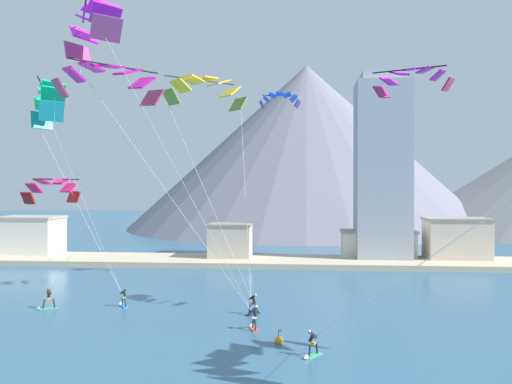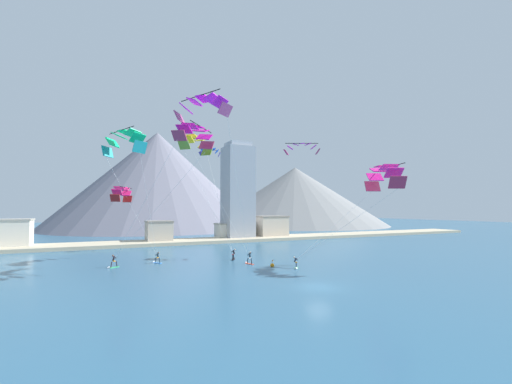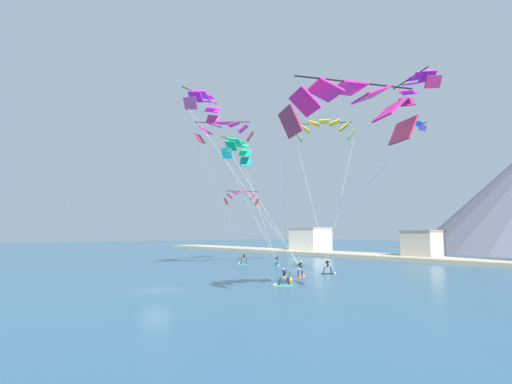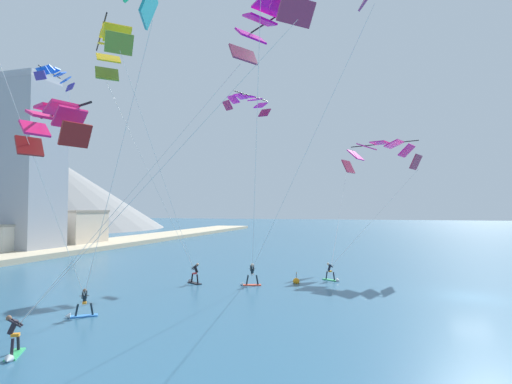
% 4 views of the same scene
% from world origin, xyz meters
% --- Properties ---
extents(kitesurfer_near_lead, '(1.25, 1.69, 1.74)m').
position_xyz_m(kitesurfer_near_lead, '(-0.64, 20.89, 0.52)').
color(kitesurfer_near_lead, black).
rests_on(kitesurfer_near_lead, ground).
extents(kitesurfer_near_trail, '(0.89, 1.78, 1.82)m').
position_xyz_m(kitesurfer_near_trail, '(-0.24, 16.13, 0.57)').
color(kitesurfer_near_trail, '#E54C33').
rests_on(kitesurfer_near_trail, ground).
extents(kitesurfer_mid_center, '(1.70, 1.24, 1.76)m').
position_xyz_m(kitesurfer_mid_center, '(-17.87, 21.10, 0.53)').
color(kitesurfer_mid_center, '#33B266').
rests_on(kitesurfer_mid_center, ground).
extents(kitesurfer_far_left, '(1.28, 1.68, 1.61)m').
position_xyz_m(kitesurfer_far_left, '(3.72, 9.93, 0.43)').
color(kitesurfer_far_left, '#33B266').
rests_on(kitesurfer_far_left, ground).
extents(kitesurfer_far_right, '(1.34, 1.65, 1.65)m').
position_xyz_m(kitesurfer_far_right, '(-11.92, 22.73, 0.44)').
color(kitesurfer_far_right, '#337FDB').
rests_on(kitesurfer_far_right, ground).
extents(parafoil_kite_near_lead, '(7.96, 8.19, 18.27)m').
position_xyz_m(parafoil_kite_near_lead, '(-5.36, 25.62, 18.59)').
color(parafoil_kite_near_lead, olive).
extents(parafoil_kite_near_trail, '(11.72, 9.96, 19.49)m').
position_xyz_m(parafoil_kite_near_trail, '(-9.18, 9.40, 19.69)').
color(parafoil_kite_near_trail, '#9A3D77').
extents(parafoil_kite_mid_center, '(11.49, 12.08, 16.75)m').
position_xyz_m(parafoil_kite_mid_center, '(-9.34, 12.25, 17.04)').
color(parafoil_kite_mid_center, '#952D51').
extents(parafoil_kite_far_right, '(7.60, 7.18, 16.95)m').
position_xyz_m(parafoil_kite_far_right, '(-16.77, 19.48, 16.85)').
color(parafoil_kite_far_right, teal).
extents(parafoil_kite_distant_high_outer, '(4.47, 1.83, 1.80)m').
position_xyz_m(parafoil_kite_distant_high_outer, '(0.58, 36.64, 19.39)').
color(parafoil_kite_distant_high_outer, '#382D94').
extents(parafoil_kite_distant_low_drift, '(5.80, 4.56, 2.13)m').
position_xyz_m(parafoil_kite_distant_low_drift, '(11.40, 19.98, 18.27)').
color(parafoil_kite_distant_low_drift, '#9F1D59').
extents(parafoil_kite_distant_mid_solo, '(3.16, 5.19, 2.03)m').
position_xyz_m(parafoil_kite_distant_mid_solo, '(-16.92, 20.23, 10.02)').
color(parafoil_kite_distant_mid_solo, maroon).
extents(race_marker_buoy, '(0.56, 0.56, 1.02)m').
position_xyz_m(race_marker_buoy, '(1.69, 12.69, 0.16)').
color(race_marker_buoy, orange).
rests_on(race_marker_buoy, ground).
extents(shoreline_strip, '(180.00, 10.00, 0.70)m').
position_xyz_m(shoreline_strip, '(0.00, 49.40, 0.35)').
color(shoreline_strip, '#BCAD8E').
rests_on(shoreline_strip, ground).
extents(shore_building_harbour_front, '(9.97, 5.05, 4.14)m').
position_xyz_m(shore_building_harbour_front, '(12.96, 53.60, 2.08)').
color(shore_building_harbour_front, silver).
rests_on(shore_building_harbour_front, ground).
extents(shore_building_promenade_mid, '(8.10, 5.96, 5.94)m').
position_xyz_m(shore_building_promenade_mid, '(22.84, 52.26, 2.98)').
color(shore_building_promenade_mid, beige).
rests_on(shore_building_promenade_mid, ground).
extents(shore_building_quay_east, '(8.34, 6.24, 5.84)m').
position_xyz_m(shore_building_quay_east, '(-35.10, 52.40, 2.93)').
color(shore_building_quay_east, silver).
rests_on(shore_building_quay_east, ground).
extents(shore_building_quay_west, '(5.70, 5.31, 5.11)m').
position_xyz_m(shore_building_quay_west, '(-6.64, 50.98, 2.57)').
color(shore_building_quay_west, '#B7AD9E').
rests_on(shore_building_quay_west, ground).
extents(highrise_tower, '(7.00, 7.00, 24.91)m').
position_xyz_m(highrise_tower, '(13.33, 52.57, 12.25)').
color(highrise_tower, '#999EA8').
rests_on(highrise_tower, ground).
extents(mountain_peak_central_summit, '(84.88, 84.88, 38.96)m').
position_xyz_m(mountain_peak_central_summit, '(3.25, 113.57, 19.48)').
color(mountain_peak_central_summit, slate).
rests_on(mountain_peak_central_summit, ground).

